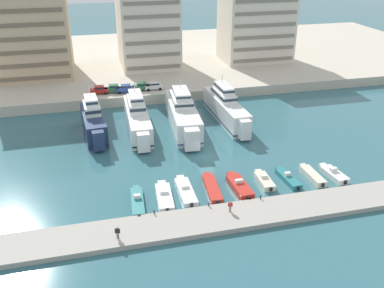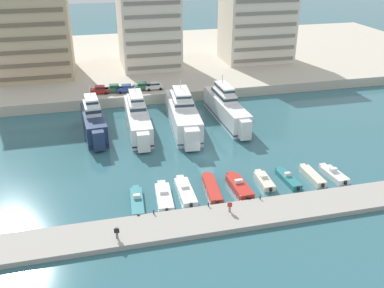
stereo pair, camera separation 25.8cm
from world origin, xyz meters
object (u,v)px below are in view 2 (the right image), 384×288
Objects in this scene: car_red_far_left at (100,89)px; motorboat_cream_center_right at (264,181)px; motorboat_white_mid_left at (185,191)px; pedestrian_near_edge at (230,205)px; car_green_left at (114,88)px; yacht_white_center_left at (226,108)px; motorboat_white_far_right at (333,174)px; car_green_center_left at (142,86)px; yacht_white_left at (138,117)px; motorboat_cream_right at (312,176)px; motorboat_red_center at (239,186)px; motorboat_red_center_left at (212,188)px; motorboat_teal_far_left at (137,201)px; yacht_navy_far_left at (94,121)px; car_white_center at (154,86)px; motorboat_white_left at (164,196)px; motorboat_teal_mid_right at (288,178)px; yacht_white_mid_left at (183,114)px; pedestrian_mid_deck at (117,231)px; car_blue_mid_left at (126,88)px.

motorboat_cream_center_right is at bearing -61.71° from car_red_far_left.
motorboat_white_mid_left is 8.34m from pedestrian_near_edge.
yacht_white_center_left is at bearing -37.60° from car_green_left.
car_green_center_left reaches higher than motorboat_white_far_right.
yacht_white_left is at bearing 98.50° from motorboat_white_mid_left.
motorboat_cream_right is at bearing -46.97° from yacht_white_left.
car_red_far_left reaches higher than motorboat_red_center.
motorboat_teal_far_left is at bearing -175.26° from motorboat_red_center_left.
motorboat_teal_far_left is (4.81, -25.43, -2.25)m from yacht_navy_far_left.
motorboat_red_center_left is 41.51m from car_white_center.
motorboat_red_center is at bearing -1.34° from motorboat_white_left.
car_red_far_left is at bearing 103.68° from motorboat_white_mid_left.
motorboat_white_mid_left is 1.40× the size of motorboat_cream_center_right.
motorboat_white_far_right is (30.57, 0.25, 0.07)m from motorboat_teal_far_left.
motorboat_white_far_right is at bearing -35.43° from yacht_navy_far_left.
yacht_white_center_left is at bearing -47.66° from car_green_center_left.
motorboat_teal_mid_right is 1.60× the size of car_green_center_left.
car_white_center is at bearing 113.08° from motorboat_cream_right.
yacht_white_mid_left is 28.03m from motorboat_teal_far_left.
yacht_navy_far_left is 20.64m from car_green_center_left.
car_green_center_left is 2.52× the size of pedestrian_mid_deck.
motorboat_white_mid_left is 0.98× the size of motorboat_red_center_left.
motorboat_teal_mid_right is at bearing -63.74° from car_blue_mid_left.
motorboat_white_left is 15.49m from motorboat_cream_center_right.
motorboat_cream_center_right is (24.19, -24.37, -2.21)m from yacht_navy_far_left.
motorboat_white_left is at bearing 48.95° from pedestrian_mid_deck.
car_green_left is at bearing 164.53° from car_blue_mid_left.
yacht_navy_far_left is 2.08× the size of motorboat_teal_far_left.
car_blue_mid_left is at bearing -176.34° from car_white_center.
motorboat_white_left is at bearing -179.71° from motorboat_cream_right.
yacht_white_center_left is at bearing 76.33° from motorboat_red_center.
motorboat_white_mid_left is 2.01× the size of car_green_center_left.
motorboat_red_center_left is at bearing 4.74° from motorboat_teal_far_left.
motorboat_white_mid_left is 41.29m from car_white_center.
car_green_left is at bearing 104.59° from motorboat_red_center_left.
car_green_left is (0.27, 42.62, 2.82)m from motorboat_teal_far_left.
yacht_navy_far_left is 2.45× the size of motorboat_cream_right.
motorboat_red_center is at bearing -178.20° from motorboat_cream_right.
motorboat_red_center_left is at bearing -112.08° from yacht_white_center_left.
motorboat_white_far_right is at bearing -0.49° from motorboat_white_left.
motorboat_teal_far_left is 42.08m from car_blue_mid_left.
yacht_white_left is 15.96m from car_blue_mid_left.
motorboat_white_left is at bearing -177.85° from motorboat_cream_center_right.
car_green_center_left is at bearing 1.53° from car_red_far_left.
car_green_center_left is at bearing 86.41° from motorboat_white_left.
yacht_white_mid_left reaches higher than pedestrian_near_edge.
yacht_navy_far_left reaches higher than motorboat_cream_right.
yacht_navy_far_left is 25.97m from motorboat_teal_far_left.
yacht_white_left is 5.24× the size of car_white_center.
motorboat_white_left is 42.27m from car_white_center.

